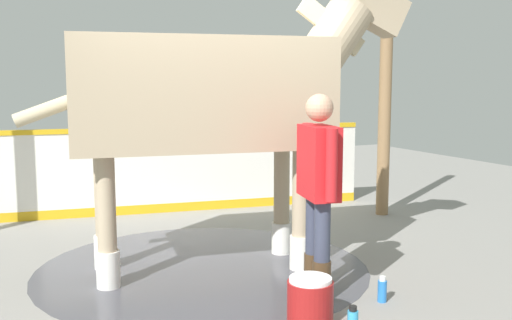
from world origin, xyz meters
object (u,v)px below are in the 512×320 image
object	(u,v)px
horse	(213,97)
wash_bucket	(310,301)
bottle_spray	(382,290)
handler	(318,182)

from	to	relation	value
horse	wash_bucket	size ratio (longest dim) A/B	10.49
wash_bucket	bottle_spray	bearing A→B (deg)	-80.79
horse	handler	size ratio (longest dim) A/B	2.20
horse	handler	bearing A→B (deg)	-56.40
wash_bucket	horse	bearing A→B (deg)	5.51
horse	bottle_spray	xyz separation A→B (m)	(-1.39, -0.88, -1.51)
wash_bucket	bottle_spray	xyz separation A→B (m)	(0.12, -0.74, -0.07)
bottle_spray	handler	bearing A→B (deg)	49.60
handler	wash_bucket	distance (m)	0.96
horse	handler	xyz separation A→B (m)	(-1.06, -0.48, -0.66)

